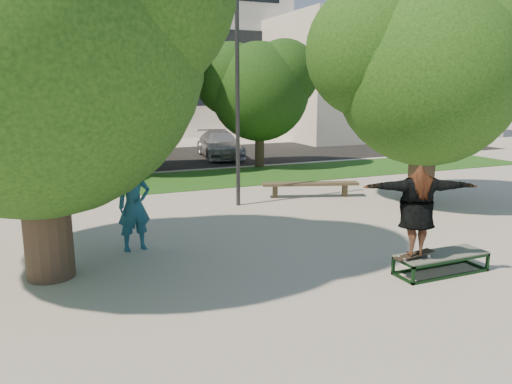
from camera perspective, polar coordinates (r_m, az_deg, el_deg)
name	(u,v)px	position (r m, az deg, el deg)	size (l,w,h in m)	color
ground	(282,263)	(9.95, 2.99, -8.13)	(120.00, 120.00, 0.00)	#AFA9A1
grass_strip	(195,180)	(18.92, -6.93, 1.42)	(30.00, 4.00, 0.02)	#194714
asphalt_strip	(138,159)	(24.97, -13.33, 3.69)	(40.00, 8.00, 0.01)	black
tree_left	(23,24)	(9.55, -25.04, 16.96)	(6.96, 5.95, 7.12)	#38281E
tree_right	(424,63)	(15.27, 18.69, 13.84)	(6.24, 5.33, 6.51)	#38281E
bg_tree_mid	(123,72)	(20.71, -14.95, 13.15)	(5.76, 4.92, 6.24)	#38281E
bg_tree_right	(258,86)	(21.72, 0.18, 12.06)	(5.04, 4.31, 5.43)	#38281E
lamppost	(238,97)	(14.34, -2.13, 10.84)	(0.25, 0.15, 6.11)	#2D2D30
office_building	(66,23)	(40.69, -20.90, 17.56)	(30.00, 14.12, 16.00)	silver
side_building	(374,79)	(37.60, 13.34, 12.41)	(15.00, 10.00, 8.00)	beige
grind_box	(441,263)	(10.00, 20.38, -7.63)	(1.80, 0.60, 0.38)	black
skater_rig	(417,211)	(9.28, 17.92, -2.03)	(2.06, 1.24, 1.70)	white
bystander	(134,205)	(10.79, -13.77, -1.50)	(0.71, 0.46, 1.94)	#1B5268
bench	(310,185)	(15.84, 6.22, 0.81)	(3.02, 1.35, 0.47)	#4B402D
car_silver_a	(5,148)	(25.09, -26.73, 4.48)	(1.76, 4.37, 1.49)	#AAA9AE
car_dark	(88,153)	(22.12, -18.66, 4.27)	(1.55, 4.44, 1.46)	black
car_grey	(100,150)	(22.15, -17.42, 4.56)	(2.67, 5.80, 1.61)	slate
car_silver_b	(220,145)	(24.90, -4.15, 5.43)	(1.81, 4.44, 1.29)	#A9A9AD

